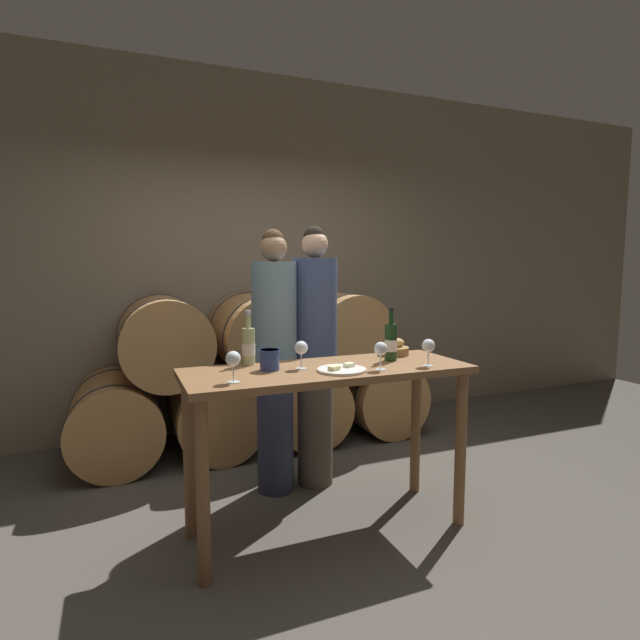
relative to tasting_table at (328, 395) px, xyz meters
The scene contains 15 objects.
ground_plane 0.79m from the tasting_table, ahead, with size 10.00×10.00×0.00m, color #4C473F.
stone_wall_back 2.22m from the tasting_table, 90.00° to the left, with size 10.00×0.12×3.20m.
barrel_stack 1.52m from the tasting_table, 90.00° to the left, with size 2.88×0.88×1.27m.
tasting_table is the anchor object (origin of this frame).
person_left 0.62m from the tasting_table, 101.32° to the left, with size 0.29×0.29×1.73m.
person_right 0.64m from the tasting_table, 74.80° to the left, with size 0.29×0.29×1.75m.
wine_bottle_red 0.50m from the tasting_table, ahead, with size 0.07×0.07×0.32m.
wine_bottle_white 0.52m from the tasting_table, 148.26° to the left, with size 0.07×0.07×0.31m.
blue_crock 0.39m from the tasting_table, behind, with size 0.11×0.11×0.11m.
bread_basket 0.60m from the tasting_table, 19.57° to the left, with size 0.18×0.18×0.11m.
cheese_plate 0.20m from the tasting_table, 76.14° to the right, with size 0.26×0.26×0.04m.
wine_glass_far_left 0.64m from the tasting_table, 164.96° to the right, with size 0.07×0.07×0.15m.
wine_glass_left 0.31m from the tasting_table, behind, with size 0.07×0.07×0.15m.
wine_glass_center 0.39m from the tasting_table, 36.02° to the right, with size 0.07×0.07×0.15m.
wine_glass_right 0.62m from the tasting_table, 18.91° to the right, with size 0.07×0.07×0.15m.
Camera 1 is at (-1.07, -2.47, 1.50)m, focal length 28.00 mm.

